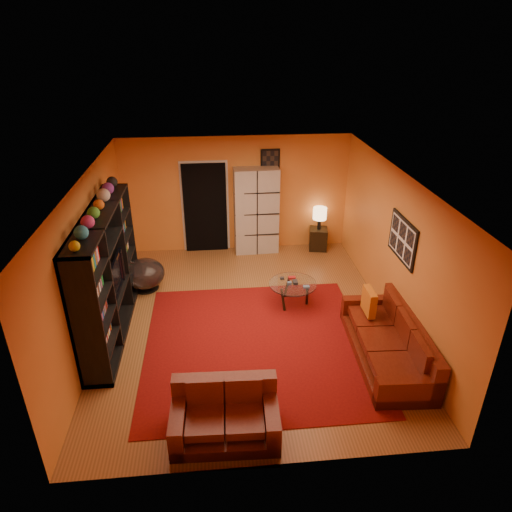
{
  "coord_description": "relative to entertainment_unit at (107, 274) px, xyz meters",
  "views": [
    {
      "loc": [
        -0.5,
        -6.67,
        4.63
      ],
      "look_at": [
        0.16,
        0.1,
        1.21
      ],
      "focal_mm": 32.0,
      "sensor_mm": 36.0,
      "label": 1
    }
  ],
  "objects": [
    {
      "name": "floor",
      "position": [
        2.27,
        0.0,
        -1.05
      ],
      "size": [
        6.0,
        6.0,
        0.0
      ],
      "primitive_type": "plane",
      "color": "brown",
      "rests_on": "ground"
    },
    {
      "name": "ceiling",
      "position": [
        2.27,
        0.0,
        1.55
      ],
      "size": [
        6.0,
        6.0,
        0.0
      ],
      "primitive_type": "plane",
      "rotation": [
        3.14,
        0.0,
        0.0
      ],
      "color": "white",
      "rests_on": "wall_back"
    },
    {
      "name": "wall_back",
      "position": [
        2.27,
        3.0,
        0.25
      ],
      "size": [
        6.0,
        0.0,
        6.0
      ],
      "primitive_type": "plane",
      "rotation": [
        1.57,
        0.0,
        0.0
      ],
      "color": "orange",
      "rests_on": "floor"
    },
    {
      "name": "wall_front",
      "position": [
        2.27,
        -3.0,
        0.25
      ],
      "size": [
        6.0,
        0.0,
        6.0
      ],
      "primitive_type": "plane",
      "rotation": [
        -1.57,
        0.0,
        0.0
      ],
      "color": "orange",
      "rests_on": "floor"
    },
    {
      "name": "wall_left",
      "position": [
        -0.23,
        0.0,
        0.25
      ],
      "size": [
        0.0,
        6.0,
        6.0
      ],
      "primitive_type": "plane",
      "rotation": [
        1.57,
        0.0,
        1.57
      ],
      "color": "orange",
      "rests_on": "floor"
    },
    {
      "name": "wall_right",
      "position": [
        4.78,
        0.0,
        0.25
      ],
      "size": [
        0.0,
        6.0,
        6.0
      ],
      "primitive_type": "plane",
      "rotation": [
        1.57,
        0.0,
        -1.57
      ],
      "color": "orange",
      "rests_on": "floor"
    },
    {
      "name": "rug",
      "position": [
        2.38,
        -0.7,
        -1.04
      ],
      "size": [
        3.6,
        3.6,
        0.01
      ],
      "primitive_type": "cube",
      "color": "#620B0B",
      "rests_on": "floor"
    },
    {
      "name": "doorway",
      "position": [
        1.57,
        2.96,
        -0.03
      ],
      "size": [
        0.95,
        0.1,
        2.04
      ],
      "primitive_type": "cube",
      "color": "black",
      "rests_on": "floor"
    },
    {
      "name": "wall_art_right",
      "position": [
        4.75,
        -0.3,
        0.55
      ],
      "size": [
        0.03,
        1.0,
        0.7
      ],
      "primitive_type": "cube",
      "color": "black",
      "rests_on": "wall_right"
    },
    {
      "name": "wall_art_back",
      "position": [
        3.02,
        2.98,
        1.0
      ],
      "size": [
        0.42,
        0.03,
        0.52
      ],
      "primitive_type": "cube",
      "color": "black",
      "rests_on": "wall_back"
    },
    {
      "name": "entertainment_unit",
      "position": [
        0.0,
        0.0,
        0.0
      ],
      "size": [
        0.45,
        3.0,
        2.1
      ],
      "primitive_type": "cube",
      "color": "black",
      "rests_on": "floor"
    },
    {
      "name": "tv",
      "position": [
        0.05,
        -0.03,
        -0.04
      ],
      "size": [
        1.0,
        0.13,
        0.58
      ],
      "primitive_type": "imported",
      "rotation": [
        0.0,
        0.0,
        1.57
      ],
      "color": "black",
      "rests_on": "entertainment_unit"
    },
    {
      "name": "sofa",
      "position": [
        4.41,
        -1.22,
        -0.77
      ],
      "size": [
        1.02,
        2.27,
        0.85
      ],
      "rotation": [
        0.0,
        0.0,
        -0.05
      ],
      "color": "#51140A",
      "rests_on": "rug"
    },
    {
      "name": "loveseat",
      "position": [
        1.8,
        -2.42,
        -0.76
      ],
      "size": [
        1.36,
        0.85,
        0.85
      ],
      "rotation": [
        0.0,
        0.0,
        1.53
      ],
      "color": "#51140A",
      "rests_on": "rug"
    },
    {
      "name": "throw_pillow",
      "position": [
        4.22,
        -0.57,
        -0.42
      ],
      "size": [
        0.12,
        0.42,
        0.42
      ],
      "primitive_type": "cube",
      "color": "#CD6716",
      "rests_on": "sofa"
    },
    {
      "name": "coffee_table",
      "position": [
        3.14,
        0.44,
        -0.65
      ],
      "size": [
        0.87,
        0.87,
        0.44
      ],
      "rotation": [
        0.0,
        0.0,
        -0.31
      ],
      "color": "silver",
      "rests_on": "floor"
    },
    {
      "name": "storage_cabinet",
      "position": [
        2.7,
        2.8,
        -0.08
      ],
      "size": [
        0.99,
        0.47,
        1.95
      ],
      "primitive_type": "cube",
      "rotation": [
        0.0,
        0.0,
        0.03
      ],
      "color": "#B5B1A7",
      "rests_on": "floor"
    },
    {
      "name": "bowl_chair",
      "position": [
        0.37,
        1.29,
        -0.72
      ],
      "size": [
        0.77,
        0.77,
        0.63
      ],
      "color": "black",
      "rests_on": "floor"
    },
    {
      "name": "side_table",
      "position": [
        4.14,
        2.75,
        -0.8
      ],
      "size": [
        0.47,
        0.47,
        0.5
      ],
      "primitive_type": "cube",
      "rotation": [
        0.0,
        0.0,
        -0.18
      ],
      "color": "black",
      "rests_on": "floor"
    },
    {
      "name": "table_lamp",
      "position": [
        4.14,
        2.75,
        -0.18
      ],
      "size": [
        0.31,
        0.31,
        0.51
      ],
      "color": "black",
      "rests_on": "side_table"
    }
  ]
}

